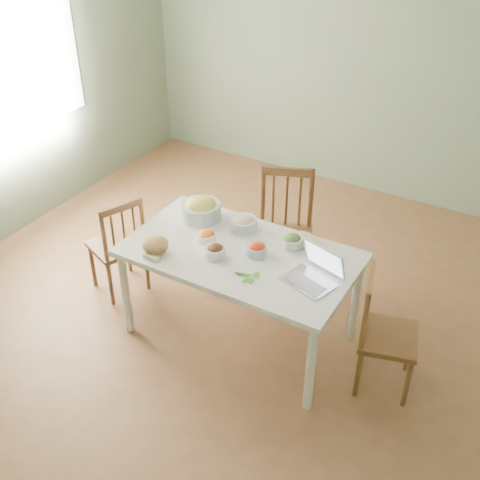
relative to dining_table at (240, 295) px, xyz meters
The scene contains 18 objects.
floor 0.40m from the dining_table, 108.75° to the left, with size 5.00×5.00×0.00m, color brown.
wall_back 2.82m from the dining_table, 91.06° to the left, with size 5.00×0.00×2.70m, color gray.
window_left 2.80m from the dining_table, behind, with size 0.04×1.60×1.20m, color white.
dining_table is the anchor object (origin of this frame).
chair_far 0.68m from the dining_table, 89.43° to the left, with size 0.45×0.42×1.01m, color #442514, non-canonical shape.
chair_left 1.14m from the dining_table, behind, with size 0.38×0.37×0.87m, color #442514, non-canonical shape.
chair_right 1.09m from the dining_table, ahead, with size 0.39×0.37×0.88m, color #442514, non-canonical shape.
bread_boule 0.72m from the dining_table, 149.99° to the right, with size 0.18×0.18×0.12m, color tan.
butter_stick 0.72m from the dining_table, 141.09° to the right, with size 0.12×0.03×0.03m, color beige.
bowl_squash 0.70m from the dining_table, 153.64° to the left, with size 0.29×0.29×0.17m, color #EFCA4C, non-canonical shape.
bowl_carrot 0.49m from the dining_table, behind, with size 0.14×0.14×0.08m, color orange, non-canonical shape.
bowl_onion 0.52m from the dining_table, 115.75° to the left, with size 0.20×0.20×0.11m, color beige, non-canonical shape.
bowl_mushroom 0.46m from the dining_table, 131.44° to the right, with size 0.14×0.14×0.09m, color black, non-canonical shape.
bowl_redpep 0.43m from the dining_table, 16.91° to the left, with size 0.15×0.15×0.09m, color red, non-canonical shape.
bowl_broccoli 0.56m from the dining_table, 41.90° to the left, with size 0.14×0.14×0.09m, color black, non-canonical shape.
flatbread 0.59m from the dining_table, 48.03° to the left, with size 0.22×0.22×0.02m, color beige.
basil_bunch 0.47m from the dining_table, 51.35° to the right, with size 0.19×0.19×0.02m, color #2E752E, non-canonical shape.
laptop 0.74m from the dining_table, ahead, with size 0.32×0.29×0.22m, color silver, non-canonical shape.
Camera 1 is at (1.75, -3.06, 3.10)m, focal length 44.90 mm.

